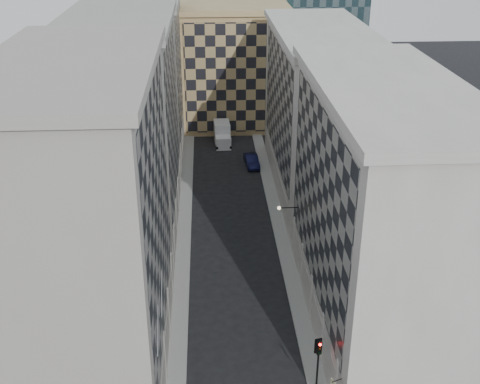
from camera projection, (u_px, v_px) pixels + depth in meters
name	position (u px, v px, depth m)	size (l,w,h in m)	color
sidewalk_west	(184.00, 236.00, 64.79)	(1.50, 100.00, 0.15)	gray
sidewalk_east	(281.00, 233.00, 65.34)	(1.50, 100.00, 0.15)	gray
bldg_left_a	(90.00, 226.00, 42.32)	(10.80, 22.80, 23.70)	gray
bldg_left_b	(126.00, 129.00, 62.36)	(10.80, 22.80, 22.70)	gray
bldg_left_c	(145.00, 78.00, 82.40)	(10.80, 22.80, 21.70)	gray
bldg_right_a	(377.00, 211.00, 47.70)	(10.80, 26.80, 20.70)	#B0AAA1
bldg_right_b	(318.00, 112.00, 72.24)	(10.80, 28.80, 19.70)	#B0AAA1
tan_block	(234.00, 65.00, 95.29)	(16.80, 14.80, 18.80)	tan
flagpoles_left	(160.00, 311.00, 39.72)	(0.10, 6.33, 2.33)	gray
bracket_lamp	(281.00, 208.00, 57.25)	(1.98, 0.36, 0.36)	black
traffic_light	(318.00, 354.00, 42.82)	(0.56, 0.51, 4.44)	black
box_truck	(222.00, 135.00, 89.65)	(2.52, 5.71, 3.09)	white
dark_car	(252.00, 161.00, 82.00)	(1.66, 4.75, 1.57)	black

